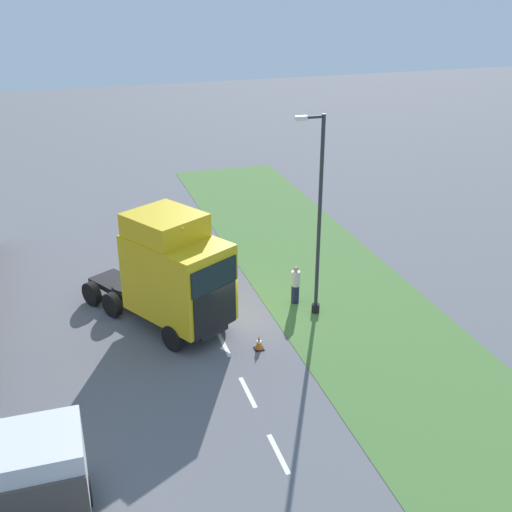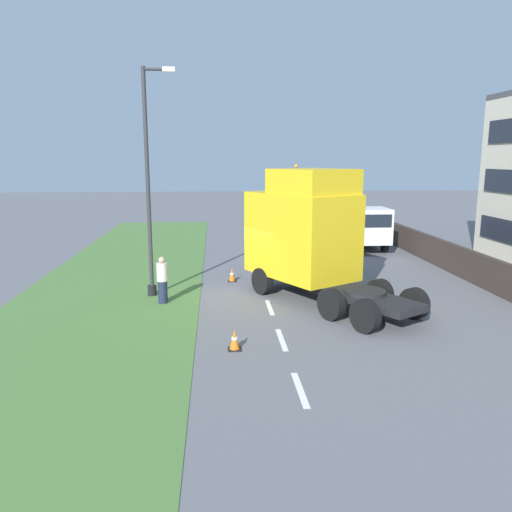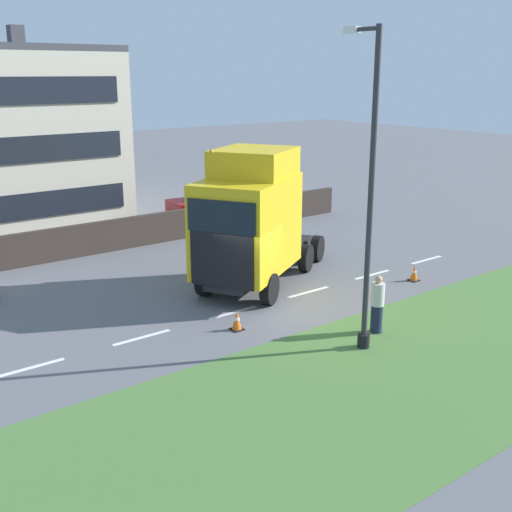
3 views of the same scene
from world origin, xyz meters
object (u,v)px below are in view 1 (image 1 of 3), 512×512
Objects in this scene: flatbed_truck at (45,488)px; lamp_post at (318,227)px; traffic_cone_lead at (259,343)px; lorry_cab at (173,273)px; traffic_cone_trailing at (215,261)px; pedestrian at (295,285)px.

flatbed_truck is 14.01m from lamp_post.
flatbed_truck is 0.73× the size of lamp_post.
lamp_post reaches higher than traffic_cone_lead.
traffic_cone_lead is at bearing 40.21° from flatbed_truck.
flatbed_truck is (5.06, 9.06, -1.10)m from lorry_cab.
lorry_cab reaches higher than traffic_cone_trailing.
lamp_post is 3.26m from pedestrian.
pedestrian is (-10.39, -9.57, -0.48)m from flatbed_truck.
lorry_cab reaches higher than flatbed_truck.
traffic_cone_lead is (3.08, 2.00, -3.61)m from lamp_post.
lamp_post is (-10.84, -8.50, 2.57)m from flatbed_truck.
traffic_cone_trailing is (2.42, -4.69, -0.57)m from pedestrian.
lamp_post is 14.46× the size of traffic_cone_lead.
lamp_post is 5.15m from traffic_cone_lead.
pedestrian is (0.45, -1.08, -3.04)m from lamp_post.
traffic_cone_lead is at bearing 106.28° from lorry_cab.
lorry_cab is 4.24× the size of pedestrian.
lorry_cab reaches higher than traffic_cone_lead.
flatbed_truck is at bearing 38.08° from lamp_post.
lorry_cab is 6.34m from traffic_cone_trailing.
flatbed_truck is 14.14m from pedestrian.
flatbed_truck is 3.55× the size of pedestrian.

